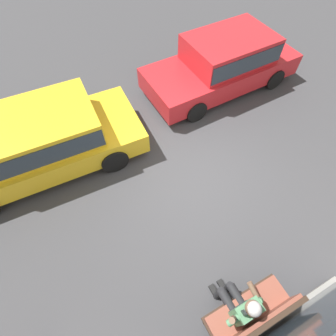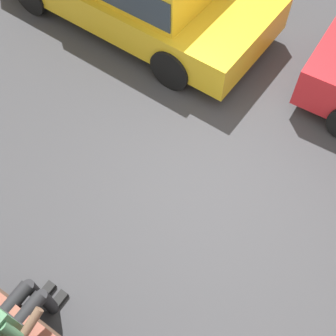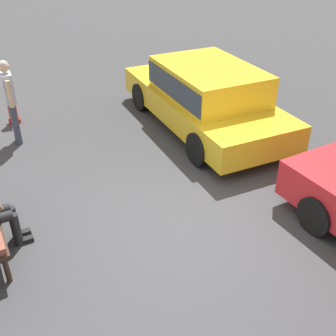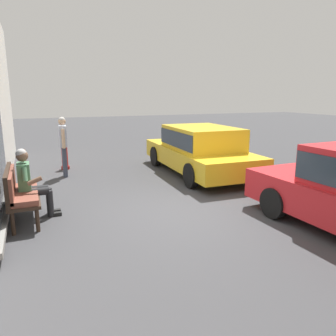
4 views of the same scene
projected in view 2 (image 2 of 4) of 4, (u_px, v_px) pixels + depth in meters
The scene contains 2 objects.
ground_plane at pixel (216, 183), 5.42m from camera, with size 60.00×60.00×0.00m, color #38383A.
person_on_phone at pixel (5, 313), 3.86m from camera, with size 0.73×0.74×1.37m.
Camera 2 is at (-0.99, 2.60, 4.70)m, focal length 45.00 mm.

